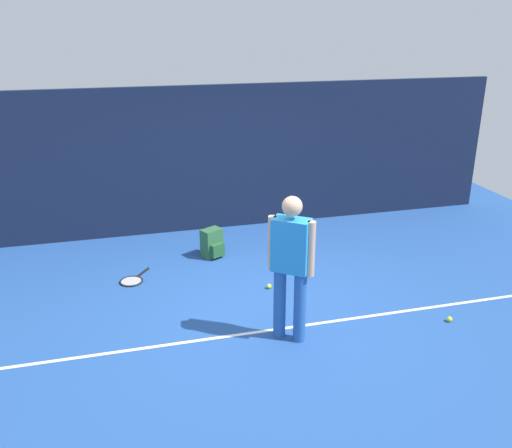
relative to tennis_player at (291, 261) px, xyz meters
name	(u,v)px	position (x,y,z in m)	size (l,w,h in m)	color
ground_plane	(264,309)	(-0.10, 0.70, -0.97)	(12.00, 12.00, 0.00)	#234C93
back_fence	(217,159)	(-0.10, 3.70, 0.25)	(10.00, 0.10, 2.43)	#141E38
court_line	(275,329)	(-0.10, 0.20, -0.96)	(9.00, 0.05, 0.00)	white
tennis_player	(291,261)	(0.00, 0.00, 0.00)	(0.45, 0.42, 1.70)	#2659A5
tennis_racket	(132,280)	(-1.67, 1.92, -0.95)	(0.50, 0.60, 0.03)	black
backpack	(212,244)	(-0.43, 2.47, -0.76)	(0.36, 0.37, 0.44)	#2D6038
tennis_ball_near_player	(283,256)	(0.60, 2.13, -0.93)	(0.07, 0.07, 0.07)	#CCE033
tennis_ball_by_fence	(449,319)	(1.98, -0.16, -0.93)	(0.07, 0.07, 0.07)	#CCE033
tennis_ball_mid_court	(269,286)	(0.11, 1.22, -0.93)	(0.07, 0.07, 0.07)	#CCE033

